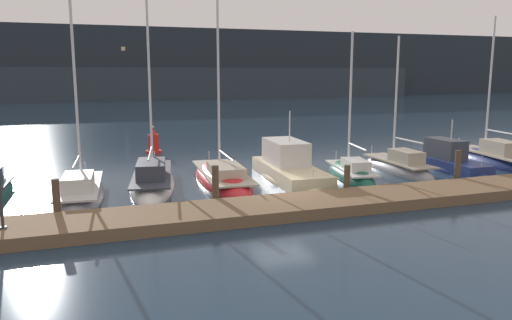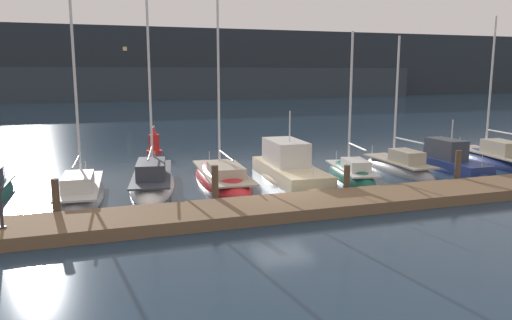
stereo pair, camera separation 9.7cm
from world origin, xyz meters
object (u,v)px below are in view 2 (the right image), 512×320
sailboat_berth_4 (153,183)px  sailboat_berth_8 (399,169)px  motorboat_berth_6 (289,173)px  motorboat_berth_9 (450,166)px  sailboat_berth_10 (492,161)px  sailboat_berth_3 (81,194)px  channel_buoy (154,143)px  sailboat_berth_7 (351,177)px  sailboat_berth_5 (222,179)px

sailboat_berth_4 → sailboat_berth_8: sailboat_berth_4 is taller
motorboat_berth_6 → sailboat_berth_8: (6.66, -0.06, -0.21)m
motorboat_berth_6 → motorboat_berth_9: size_ratio=1.38×
sailboat_berth_8 → sailboat_berth_4: bearing=176.3°
sailboat_berth_4 → sailboat_berth_10: (20.50, -0.61, 0.00)m
motorboat_berth_9 → sailboat_berth_10: 3.98m
sailboat_berth_4 → motorboat_berth_9: (16.63, -1.53, 0.13)m
sailboat_berth_3 → sailboat_berth_4: (3.36, 1.38, 0.01)m
sailboat_berth_8 → motorboat_berth_9: (2.98, -0.66, 0.14)m
sailboat_berth_3 → motorboat_berth_6: 10.36m
channel_buoy → sailboat_berth_8: bearing=-42.5°
sailboat_berth_10 → channel_buoy: size_ratio=5.10×
sailboat_berth_10 → sailboat_berth_7: bearing=-174.0°
channel_buoy → sailboat_berth_4: bearing=-97.8°
sailboat_berth_3 → sailboat_berth_8: sailboat_berth_3 is taller
motorboat_berth_9 → channel_buoy: bearing=142.0°
motorboat_berth_6 → sailboat_berth_10: bearing=0.9°
sailboat_berth_7 → sailboat_berth_8: (3.50, 0.83, 0.03)m
motorboat_berth_9 → sailboat_berth_10: bearing=13.4°
sailboat_berth_4 → sailboat_berth_8: size_ratio=1.43×
sailboat_berth_7 → sailboat_berth_10: bearing=6.0°
motorboat_berth_6 → sailboat_berth_8: bearing=-0.5°
sailboat_berth_7 → motorboat_berth_9: (6.48, 0.16, 0.17)m
sailboat_berth_10 → sailboat_berth_5: bearing=178.2°
sailboat_berth_3 → motorboat_berth_6: size_ratio=1.40×
sailboat_berth_4 → sailboat_berth_10: sailboat_berth_4 is taller
sailboat_berth_5 → channel_buoy: (-2.13, 10.43, 0.61)m
sailboat_berth_7 → sailboat_berth_8: sailboat_berth_7 is taller
sailboat_berth_7 → channel_buoy: size_ratio=4.46×
sailboat_berth_7 → motorboat_berth_6: bearing=164.4°
sailboat_berth_5 → channel_buoy: sailboat_berth_5 is taller
motorboat_berth_9 → channel_buoy: size_ratio=2.90×
sailboat_berth_7 → channel_buoy: 14.88m
sailboat_berth_3 → channel_buoy: sailboat_berth_3 is taller
sailboat_berth_4 → sailboat_berth_5: size_ratio=0.94×
sailboat_berth_8 → channel_buoy: 16.60m
sailboat_berth_5 → motorboat_berth_6: (3.43, -0.73, 0.23)m
sailboat_berth_8 → sailboat_berth_10: size_ratio=0.85×
sailboat_berth_10 → motorboat_berth_9: bearing=-166.6°
sailboat_berth_8 → sailboat_berth_10: bearing=2.2°
sailboat_berth_4 → channel_buoy: sailboat_berth_4 is taller
sailboat_berth_4 → sailboat_berth_5: 3.56m
motorboat_berth_9 → sailboat_berth_5: bearing=173.7°
sailboat_berth_8 → sailboat_berth_3: bearing=-178.3°
sailboat_berth_3 → sailboat_berth_8: size_ratio=1.28×
sailboat_berth_4 → motorboat_berth_9: bearing=-5.3°
motorboat_berth_9 → channel_buoy: motorboat_berth_9 is taller
sailboat_berth_8 → channel_buoy: size_ratio=4.36×
sailboat_berth_5 → sailboat_berth_10: sailboat_berth_5 is taller
motorboat_berth_9 → sailboat_berth_10: (3.87, 0.92, -0.12)m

